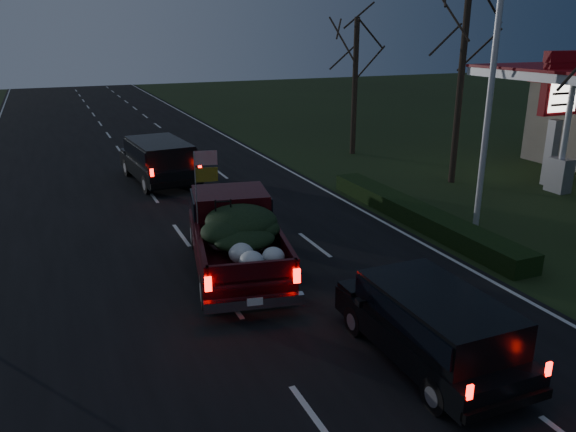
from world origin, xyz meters
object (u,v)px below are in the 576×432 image
object	(u,v)px
pickup_truck	(236,231)
gas_price_pylon	(560,96)
lead_suv	(159,157)
light_pole	(494,60)
rear_suv	(433,321)

from	to	relation	value
pickup_truck	gas_price_pylon	bearing A→B (deg)	23.16
pickup_truck	lead_suv	xyz separation A→B (m)	(-0.06, 10.32, 0.00)
gas_price_pylon	light_pole	bearing A→B (deg)	-155.26
gas_price_pylon	rear_suv	world-z (taller)	gas_price_pylon
gas_price_pylon	lead_suv	distance (m)	17.01
gas_price_pylon	lead_suv	xyz separation A→B (m)	(-15.27, 7.01, -2.63)
lead_suv	rear_suv	distance (m)	16.41
gas_price_pylon	lead_suv	world-z (taller)	gas_price_pylon
gas_price_pylon	pickup_truck	distance (m)	15.79
gas_price_pylon	rear_suv	bearing A→B (deg)	-144.83
light_pole	lead_suv	distance (m)	14.00
lead_suv	pickup_truck	bearing A→B (deg)	-94.51
pickup_truck	rear_suv	world-z (taller)	pickup_truck
light_pole	rear_suv	world-z (taller)	light_pole
light_pole	lead_suv	size ratio (longest dim) A/B	1.69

